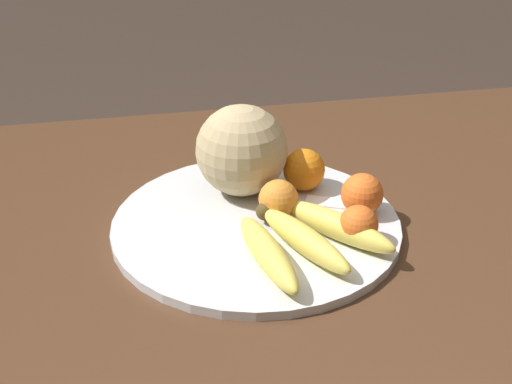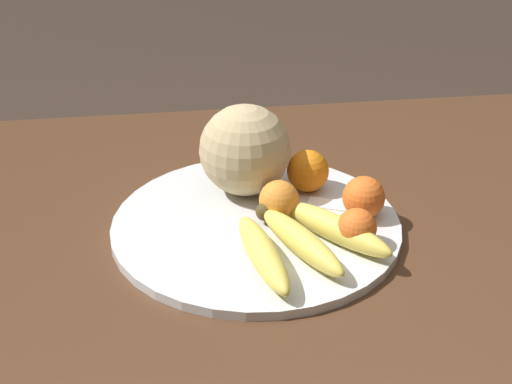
# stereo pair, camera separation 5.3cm
# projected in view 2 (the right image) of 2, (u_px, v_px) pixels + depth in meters

# --- Properties ---
(kitchen_table) EXTENTS (1.61, 0.92, 0.73)m
(kitchen_table) POSITION_uv_depth(u_px,v_px,m) (280.00, 269.00, 1.13)
(kitchen_table) COLOR #4C301E
(kitchen_table) RESTS_ON ground_plane
(fruit_bowl) EXTENTS (0.43, 0.43, 0.01)m
(fruit_bowl) POSITION_uv_depth(u_px,v_px,m) (256.00, 225.00, 1.07)
(fruit_bowl) COLOR silver
(fruit_bowl) RESTS_ON kitchen_table
(melon) EXTENTS (0.14, 0.14, 0.14)m
(melon) POSITION_uv_depth(u_px,v_px,m) (245.00, 150.00, 1.11)
(melon) COLOR tan
(melon) RESTS_ON fruit_bowl
(banana_bunch) EXTENTS (0.22, 0.23, 0.04)m
(banana_bunch) POSITION_uv_depth(u_px,v_px,m) (300.00, 240.00, 0.98)
(banana_bunch) COLOR #473819
(banana_bunch) RESTS_ON fruit_bowl
(orange_front_left) EXTENTS (0.06, 0.06, 0.06)m
(orange_front_left) POSITION_uv_depth(u_px,v_px,m) (364.00, 197.00, 1.06)
(orange_front_left) COLOR orange
(orange_front_left) RESTS_ON fruit_bowl
(orange_front_right) EXTENTS (0.07, 0.07, 0.07)m
(orange_front_right) POSITION_uv_depth(u_px,v_px,m) (308.00, 171.00, 1.13)
(orange_front_right) COLOR orange
(orange_front_right) RESTS_ON fruit_bowl
(orange_mid_center) EXTENTS (0.06, 0.06, 0.06)m
(orange_mid_center) POSITION_uv_depth(u_px,v_px,m) (279.00, 200.00, 1.06)
(orange_mid_center) COLOR orange
(orange_mid_center) RESTS_ON fruit_bowl
(orange_back_left) EXTENTS (0.06, 0.06, 0.06)m
(orange_back_left) POSITION_uv_depth(u_px,v_px,m) (357.00, 228.00, 0.99)
(orange_back_left) COLOR orange
(orange_back_left) RESTS_ON fruit_bowl
(produce_tag) EXTENTS (0.08, 0.06, 0.00)m
(produce_tag) POSITION_uv_depth(u_px,v_px,m) (333.00, 205.00, 1.10)
(produce_tag) COLOR white
(produce_tag) RESTS_ON fruit_bowl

